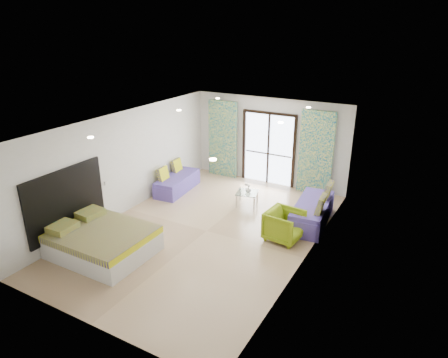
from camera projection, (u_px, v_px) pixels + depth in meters
The scene contains 24 objects.
floor at pixel (207, 231), 9.80m from camera, with size 5.00×7.50×0.01m, color tan, non-canonical shape.
ceiling at pixel (205, 123), 8.82m from camera, with size 5.00×7.50×0.01m, color silver, non-canonical shape.
wall_back at pixel (269, 141), 12.36m from camera, with size 5.00×0.01×2.70m, color silver, non-canonical shape.
wall_front at pixel (80, 256), 6.26m from camera, with size 5.00×0.01×2.70m, color silver, non-canonical shape.
wall_left at pixel (124, 163), 10.45m from camera, with size 0.01×7.50×2.70m, color silver, non-canonical shape.
wall_right at pixel (309, 202), 8.18m from camera, with size 0.01×7.50×2.70m, color silver, non-canonical shape.
balcony_door at pixel (269, 144), 12.37m from camera, with size 1.76×0.08×2.28m.
balcony_rail at pixel (268, 154), 12.49m from camera, with size 1.52×0.03×0.04m, color #595451.
curtain_left at pixel (223, 139), 12.96m from camera, with size 1.00×0.10×2.50m, color silver.
curtain_right at pixel (316, 153), 11.55m from camera, with size 1.00×0.10×2.50m, color silver.
downlight_a at pixel (91, 137), 7.84m from camera, with size 0.12×0.12×0.02m, color #FFE0B2.
downlight_b at pixel (213, 159), 6.57m from camera, with size 0.12×0.12×0.02m, color #FFE0B2.
downlight_c at pixel (179, 110), 10.28m from camera, with size 0.12×0.12×0.02m, color #FFE0B2.
downlight_d at pixel (281, 123), 9.01m from camera, with size 0.12×0.12×0.02m, color #FFE0B2.
downlight_e at pixel (218, 98), 11.91m from camera, with size 0.12×0.12×0.02m, color #FFE0B2.
downlight_f at pixel (308, 107), 10.64m from camera, with size 0.12×0.12×0.02m, color #FFE0B2.
headboard at pixel (66, 201), 8.93m from camera, with size 0.06×2.10×1.50m, color black.
switch_plate at pixel (106, 183), 9.95m from camera, with size 0.02×0.10×0.10m, color silver.
bed at pixel (102, 241), 8.76m from camera, with size 2.06×1.68×0.71m.
daybed_left at pixel (177, 182), 12.08m from camera, with size 0.84×1.79×0.85m.
daybed_right at pixel (313, 212), 10.12m from camera, with size 0.95×2.05×0.98m.
coffee_table at pixel (247, 194), 11.11m from camera, with size 0.70×0.70×0.66m.
vase at pixel (248, 190), 11.07m from camera, with size 0.16×0.17×0.16m, color white.
armchair at pixel (284, 224), 9.29m from camera, with size 0.78×0.73×0.81m, color #7D9913.
Camera 1 is at (4.60, -7.36, 4.76)m, focal length 32.00 mm.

